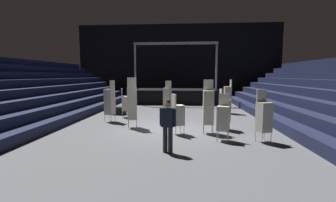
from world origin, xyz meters
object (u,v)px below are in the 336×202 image
at_px(chair_stack_aisle_left, 264,116).
at_px(chair_stack_rear_right, 208,107).
at_px(chair_stack_mid_centre, 132,103).
at_px(chair_stack_rear_left, 125,103).
at_px(chair_stack_mid_left, 178,114).
at_px(chair_stack_rear_centre, 225,109).
at_px(chair_stack_front_left, 228,96).
at_px(equipment_road_case, 118,111).
at_px(man_with_tie, 168,123).
at_px(chair_stack_front_right, 167,97).
at_px(stage_riser, 176,95).
at_px(chair_stack_aisle_right, 223,117).
at_px(chair_stack_mid_right, 110,101).

bearing_deg(chair_stack_aisle_left, chair_stack_rear_right, -50.55).
relative_size(chair_stack_mid_centre, chair_stack_rear_left, 1.40).
height_order(chair_stack_mid_left, chair_stack_rear_centre, chair_stack_rear_centre).
distance_m(chair_stack_mid_centre, chair_stack_rear_right, 3.57).
relative_size(chair_stack_front_left, equipment_road_case, 2.47).
bearing_deg(chair_stack_mid_left, man_with_tie, -31.26).
relative_size(chair_stack_front_right, chair_stack_aisle_left, 1.09).
height_order(stage_riser, chair_stack_front_right, stage_riser).
height_order(man_with_tie, chair_stack_rear_right, chair_stack_rear_right).
relative_size(man_with_tie, chair_stack_mid_centre, 0.72).
bearing_deg(chair_stack_front_right, chair_stack_rear_right, 127.66).
relative_size(chair_stack_mid_centre, chair_stack_aisle_right, 1.33).
distance_m(chair_stack_mid_centre, chair_stack_rear_centre, 4.30).
xyz_separation_m(chair_stack_rear_right, chair_stack_aisle_left, (1.92, -1.16, -0.17)).
height_order(chair_stack_rear_centre, chair_stack_aisle_left, chair_stack_aisle_left).
relative_size(chair_stack_aisle_left, chair_stack_aisle_right, 1.09).
relative_size(chair_stack_rear_left, equipment_road_case, 1.90).
relative_size(chair_stack_mid_right, equipment_road_case, 2.47).
distance_m(chair_stack_front_left, chair_stack_rear_centre, 4.79).
relative_size(chair_stack_front_right, chair_stack_rear_centre, 1.14).
distance_m(man_with_tie, chair_stack_mid_right, 5.89).
relative_size(chair_stack_aisle_right, equipment_road_case, 1.99).
bearing_deg(chair_stack_mid_left, chair_stack_front_right, 163.85).
relative_size(chair_stack_front_right, chair_stack_mid_right, 0.96).
distance_m(chair_stack_rear_centre, chair_stack_aisle_right, 1.85).
xyz_separation_m(chair_stack_front_right, chair_stack_rear_centre, (2.95, -4.32, -0.13)).
bearing_deg(chair_stack_mid_right, chair_stack_front_left, -49.48).
relative_size(man_with_tie, chair_stack_rear_left, 1.01).
xyz_separation_m(stage_riser, chair_stack_mid_centre, (-1.65, -10.11, 0.52)).
bearing_deg(chair_stack_aisle_right, chair_stack_aisle_left, -167.82).
distance_m(chair_stack_mid_right, chair_stack_rear_centre, 5.98).
bearing_deg(chair_stack_rear_left, man_with_tie, 10.53).
relative_size(stage_riser, man_with_tie, 4.20).
relative_size(man_with_tie, chair_stack_aisle_right, 0.96).
relative_size(man_with_tie, chair_stack_mid_right, 0.78).
bearing_deg(chair_stack_rear_centre, chair_stack_mid_centre, -94.96).
relative_size(chair_stack_mid_left, chair_stack_mid_right, 0.77).
distance_m(man_with_tie, chair_stack_front_right, 7.70).
height_order(stage_riser, chair_stack_mid_right, stage_riser).
relative_size(chair_stack_rear_left, chair_stack_rear_centre, 0.91).
xyz_separation_m(chair_stack_aisle_right, equipment_road_case, (-5.71, 5.54, -0.67)).
bearing_deg(chair_stack_rear_right, chair_stack_rear_left, -36.40).
distance_m(chair_stack_mid_left, chair_stack_mid_centre, 2.47).
height_order(man_with_tie, chair_stack_mid_right, chair_stack_mid_right).
bearing_deg(chair_stack_front_left, equipment_road_case, 96.38).
bearing_deg(stage_riser, chair_stack_mid_centre, -99.25).
relative_size(chair_stack_rear_centre, equipment_road_case, 2.09).
xyz_separation_m(chair_stack_front_left, chair_stack_rear_right, (-1.77, -5.43, 0.04)).
relative_size(chair_stack_front_right, chair_stack_rear_right, 0.93).
relative_size(chair_stack_rear_centre, chair_stack_aisle_left, 0.96).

